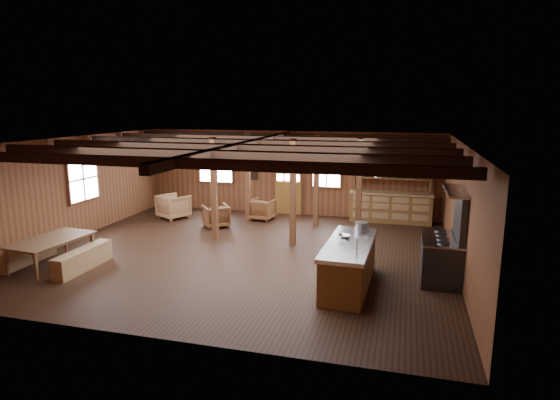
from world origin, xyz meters
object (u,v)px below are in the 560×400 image
commercial_range (443,251)px  armchair_a (216,216)px  kitchen_island (349,264)px  armchair_b (262,209)px  armchair_c (174,206)px  dining_table (53,253)px

commercial_range → armchair_a: commercial_range is taller
kitchen_island → armchair_b: bearing=126.1°
armchair_c → armchair_a: bearing=-173.7°
armchair_b → dining_table: bearing=67.0°
armchair_b → armchair_c: size_ratio=0.86×
kitchen_island → dining_table: 6.71m
kitchen_island → armchair_c: (-6.25, 4.42, -0.08)m
kitchen_island → armchair_a: (-4.47, 3.74, -0.14)m
armchair_b → armchair_a: bearing=56.9°
kitchen_island → commercial_range: bearing=28.3°
commercial_range → armchair_c: bearing=156.7°
commercial_range → armchair_b: bearing=142.3°
commercial_range → armchair_c: (-8.11, 3.50, -0.24)m
dining_table → armchair_c: bearing=0.2°
kitchen_island → commercial_range: size_ratio=1.30×
commercial_range → armchair_c: commercial_range is taller
armchair_a → dining_table: bearing=24.5°
armchair_b → armchair_c: 2.92m
commercial_range → armchair_a: (-6.33, 2.82, -0.29)m
armchair_b → armchair_c: armchair_c is taller
kitchen_island → armchair_a: kitchen_island is taller
dining_table → armchair_c: (0.44, 4.95, 0.07)m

